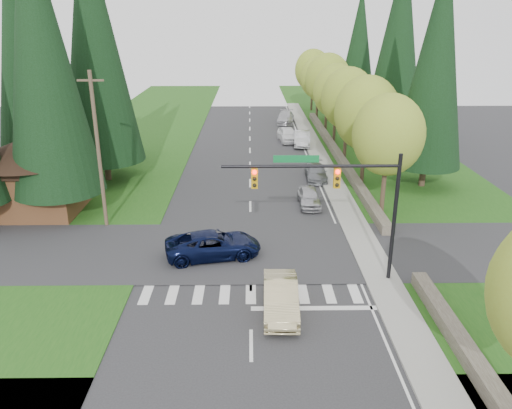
{
  "coord_description": "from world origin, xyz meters",
  "views": [
    {
      "loc": [
        -0.02,
        -18.52,
        12.83
      ],
      "look_at": [
        0.33,
        8.38,
        2.8
      ],
      "focal_mm": 35.0,
      "sensor_mm": 36.0,
      "label": 1
    }
  ],
  "objects_px": {
    "parked_car_a": "(309,197)",
    "sedan_champagne": "(281,297)",
    "parked_car_b": "(316,172)",
    "suv_navy": "(213,245)",
    "parked_car_d": "(288,135)",
    "parked_car_e": "(286,117)",
    "parked_car_c": "(302,139)"
  },
  "relations": [
    {
      "from": "suv_navy",
      "to": "parked_car_a",
      "type": "xyz_separation_m",
      "value": [
        6.45,
        8.32,
        -0.1
      ]
    },
    {
      "from": "suv_navy",
      "to": "parked_car_d",
      "type": "xyz_separation_m",
      "value": [
        6.33,
        28.67,
        0.03
      ]
    },
    {
      "from": "parked_car_b",
      "to": "parked_car_c",
      "type": "height_order",
      "value": "parked_car_c"
    },
    {
      "from": "sedan_champagne",
      "to": "parked_car_c",
      "type": "distance_m",
      "value": 32.73
    },
    {
      "from": "parked_car_a",
      "to": "parked_car_d",
      "type": "relative_size",
      "value": 0.83
    },
    {
      "from": "parked_car_e",
      "to": "parked_car_c",
      "type": "bearing_deg",
      "value": -79.1
    },
    {
      "from": "parked_car_a",
      "to": "parked_car_b",
      "type": "distance_m",
      "value": 6.48
    },
    {
      "from": "parked_car_e",
      "to": "parked_car_b",
      "type": "bearing_deg",
      "value": -81.13
    },
    {
      "from": "parked_car_b",
      "to": "parked_car_d",
      "type": "height_order",
      "value": "parked_car_d"
    },
    {
      "from": "suv_navy",
      "to": "parked_car_d",
      "type": "relative_size",
      "value": 1.17
    },
    {
      "from": "parked_car_a",
      "to": "sedan_champagne",
      "type": "bearing_deg",
      "value": -101.57
    },
    {
      "from": "sedan_champagne",
      "to": "suv_navy",
      "type": "bearing_deg",
      "value": 122.74
    },
    {
      "from": "parked_car_a",
      "to": "parked_car_e",
      "type": "distance_m",
      "value": 30.81
    },
    {
      "from": "parked_car_b",
      "to": "parked_car_c",
      "type": "relative_size",
      "value": 0.9
    },
    {
      "from": "parked_car_e",
      "to": "parked_car_d",
      "type": "bearing_deg",
      "value": -85.97
    },
    {
      "from": "sedan_champagne",
      "to": "suv_navy",
      "type": "relative_size",
      "value": 0.83
    },
    {
      "from": "sedan_champagne",
      "to": "parked_car_a",
      "type": "relative_size",
      "value": 1.17
    },
    {
      "from": "parked_car_b",
      "to": "parked_car_e",
      "type": "bearing_deg",
      "value": 93.66
    },
    {
      "from": "parked_car_a",
      "to": "parked_car_b",
      "type": "relative_size",
      "value": 0.91
    },
    {
      "from": "parked_car_a",
      "to": "parked_car_c",
      "type": "bearing_deg",
      "value": 86.21
    },
    {
      "from": "parked_car_d",
      "to": "parked_car_e",
      "type": "relative_size",
      "value": 0.91
    },
    {
      "from": "parked_car_a",
      "to": "parked_car_b",
      "type": "height_order",
      "value": "parked_car_a"
    },
    {
      "from": "parked_car_a",
      "to": "parked_car_d",
      "type": "distance_m",
      "value": 20.35
    },
    {
      "from": "suv_navy",
      "to": "parked_car_e",
      "type": "height_order",
      "value": "suv_navy"
    },
    {
      "from": "suv_navy",
      "to": "parked_car_b",
      "type": "relative_size",
      "value": 1.28
    },
    {
      "from": "suv_navy",
      "to": "parked_car_e",
      "type": "relative_size",
      "value": 1.06
    },
    {
      "from": "parked_car_b",
      "to": "suv_navy",
      "type": "bearing_deg",
      "value": -116.24
    },
    {
      "from": "sedan_champagne",
      "to": "parked_car_e",
      "type": "xyz_separation_m",
      "value": [
        3.32,
        44.89,
        -0.0
      ]
    },
    {
      "from": "sedan_champagne",
      "to": "parked_car_b",
      "type": "relative_size",
      "value": 1.06
    },
    {
      "from": "sedan_champagne",
      "to": "parked_car_c",
      "type": "xyz_separation_m",
      "value": [
        4.22,
        32.46,
        0.04
      ]
    },
    {
      "from": "parked_car_a",
      "to": "parked_car_e",
      "type": "xyz_separation_m",
      "value": [
        0.38,
        30.81,
        0.08
      ]
    },
    {
      "from": "parked_car_b",
      "to": "parked_car_e",
      "type": "xyz_separation_m",
      "value": [
        -0.9,
        24.46,
        0.12
      ]
    }
  ]
}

